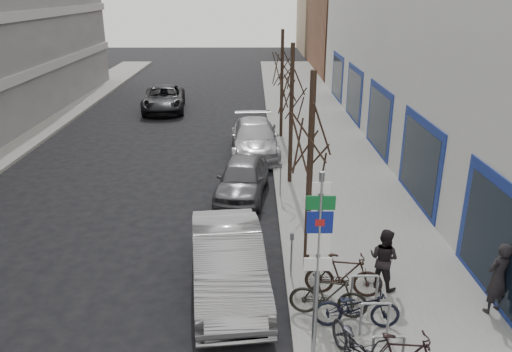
{
  "coord_description": "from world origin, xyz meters",
  "views": [
    {
      "loc": [
        1.15,
        -8.48,
        7.3
      ],
      "look_at": [
        1.24,
        5.65,
        2.0
      ],
      "focal_mm": 35.0,
      "sensor_mm": 36.0,
      "label": 1
    }
  ],
  "objects_px": {
    "bike_rack": "(375,315)",
    "bike_mid_inner": "(328,295)",
    "tree_near": "(312,127)",
    "pedestrian_near": "(498,278)",
    "parked_car_back": "(255,138)",
    "highway_sign_pole": "(318,257)",
    "bike_near_left": "(356,343)",
    "meter_front": "(292,250)",
    "parked_car_mid": "(242,178)",
    "meter_mid": "(281,176)",
    "parked_car_front": "(228,262)",
    "lane_car": "(164,99)",
    "pedestrian_far": "(384,258)",
    "tree_mid": "(292,81)",
    "bike_far_inner": "(344,275)",
    "meter_back": "(274,135)",
    "bike_mid_curb": "(357,304)",
    "tree_far": "(282,59)"
  },
  "relations": [
    {
      "from": "bike_rack",
      "to": "bike_mid_inner",
      "type": "distance_m",
      "value": 1.15
    },
    {
      "from": "tree_far",
      "to": "parked_car_back",
      "type": "bearing_deg",
      "value": -118.39
    },
    {
      "from": "lane_car",
      "to": "pedestrian_far",
      "type": "height_order",
      "value": "pedestrian_far"
    },
    {
      "from": "tree_far",
      "to": "pedestrian_far",
      "type": "distance_m",
      "value": 14.46
    },
    {
      "from": "bike_rack",
      "to": "tree_near",
      "type": "bearing_deg",
      "value": 112.48
    },
    {
      "from": "bike_mid_inner",
      "to": "parked_car_mid",
      "type": "bearing_deg",
      "value": 26.79
    },
    {
      "from": "highway_sign_pole",
      "to": "bike_near_left",
      "type": "relative_size",
      "value": 2.17
    },
    {
      "from": "pedestrian_near",
      "to": "pedestrian_far",
      "type": "height_order",
      "value": "pedestrian_near"
    },
    {
      "from": "meter_mid",
      "to": "meter_back",
      "type": "distance_m",
      "value": 5.5
    },
    {
      "from": "tree_mid",
      "to": "lane_car",
      "type": "distance_m",
      "value": 15.22
    },
    {
      "from": "pedestrian_far",
      "to": "tree_near",
      "type": "bearing_deg",
      "value": 12.27
    },
    {
      "from": "meter_mid",
      "to": "bike_mid_curb",
      "type": "bearing_deg",
      "value": -80.26
    },
    {
      "from": "parked_car_mid",
      "to": "lane_car",
      "type": "relative_size",
      "value": 0.77
    },
    {
      "from": "tree_far",
      "to": "parked_car_front",
      "type": "distance_m",
      "value": 14.46
    },
    {
      "from": "bike_rack",
      "to": "bike_far_inner",
      "type": "bearing_deg",
      "value": 105.95
    },
    {
      "from": "pedestrian_near",
      "to": "bike_mid_inner",
      "type": "bearing_deg",
      "value": -19.82
    },
    {
      "from": "parked_car_front",
      "to": "lane_car",
      "type": "relative_size",
      "value": 0.91
    },
    {
      "from": "bike_near_left",
      "to": "parked_car_mid",
      "type": "xyz_separation_m",
      "value": [
        -2.42,
        9.25,
        -0.02
      ]
    },
    {
      "from": "tree_mid",
      "to": "meter_back",
      "type": "xyz_separation_m",
      "value": [
        -0.45,
        4.0,
        -3.19
      ]
    },
    {
      "from": "tree_mid",
      "to": "bike_near_left",
      "type": "relative_size",
      "value": 2.84
    },
    {
      "from": "bike_rack",
      "to": "meter_front",
      "type": "height_order",
      "value": "meter_front"
    },
    {
      "from": "bike_mid_curb",
      "to": "lane_car",
      "type": "bearing_deg",
      "value": 22.63
    },
    {
      "from": "bike_rack",
      "to": "parked_car_back",
      "type": "xyz_separation_m",
      "value": [
        -2.57,
        13.36,
        0.11
      ]
    },
    {
      "from": "tree_far",
      "to": "meter_back",
      "type": "distance_m",
      "value": 4.08
    },
    {
      "from": "highway_sign_pole",
      "to": "bike_rack",
      "type": "distance_m",
      "value": 2.36
    },
    {
      "from": "tree_mid",
      "to": "tree_far",
      "type": "relative_size",
      "value": 1.0
    },
    {
      "from": "pedestrian_far",
      "to": "meter_back",
      "type": "bearing_deg",
      "value": -37.86
    },
    {
      "from": "meter_mid",
      "to": "tree_far",
      "type": "bearing_deg",
      "value": 86.78
    },
    {
      "from": "bike_far_inner",
      "to": "meter_mid",
      "type": "bearing_deg",
      "value": 19.6
    },
    {
      "from": "bike_rack",
      "to": "bike_mid_inner",
      "type": "xyz_separation_m",
      "value": [
        -0.92,
        0.68,
        0.05
      ]
    },
    {
      "from": "meter_mid",
      "to": "parked_car_back",
      "type": "height_order",
      "value": "parked_car_back"
    },
    {
      "from": "meter_mid",
      "to": "lane_car",
      "type": "bearing_deg",
      "value": 114.69
    },
    {
      "from": "meter_mid",
      "to": "pedestrian_far",
      "type": "xyz_separation_m",
      "value": [
        2.28,
        -6.0,
        0.05
      ]
    },
    {
      "from": "bike_rack",
      "to": "tree_mid",
      "type": "height_order",
      "value": "tree_mid"
    },
    {
      "from": "tree_far",
      "to": "lane_car",
      "type": "height_order",
      "value": "tree_far"
    },
    {
      "from": "bike_far_inner",
      "to": "lane_car",
      "type": "distance_m",
      "value": 22.36
    },
    {
      "from": "bike_far_inner",
      "to": "pedestrian_far",
      "type": "height_order",
      "value": "pedestrian_far"
    },
    {
      "from": "tree_mid",
      "to": "bike_near_left",
      "type": "bearing_deg",
      "value": -86.88
    },
    {
      "from": "tree_mid",
      "to": "pedestrian_far",
      "type": "xyz_separation_m",
      "value": [
        1.83,
        -7.5,
        -3.14
      ]
    },
    {
      "from": "tree_far",
      "to": "pedestrian_near",
      "type": "distance_m",
      "value": 15.94
    },
    {
      "from": "meter_mid",
      "to": "parked_car_mid",
      "type": "height_order",
      "value": "parked_car_mid"
    },
    {
      "from": "bike_rack",
      "to": "parked_car_mid",
      "type": "bearing_deg",
      "value": 110.37
    },
    {
      "from": "pedestrian_near",
      "to": "parked_car_back",
      "type": "bearing_deg",
      "value": -88.0
    },
    {
      "from": "tree_near",
      "to": "tree_far",
      "type": "distance_m",
      "value": 13.0
    },
    {
      "from": "bike_near_left",
      "to": "pedestrian_near",
      "type": "xyz_separation_m",
      "value": [
        3.63,
        1.86,
        0.31
      ]
    },
    {
      "from": "bike_far_inner",
      "to": "parked_car_front",
      "type": "height_order",
      "value": "parked_car_front"
    },
    {
      "from": "meter_front",
      "to": "bike_near_left",
      "type": "distance_m",
      "value": 3.58
    },
    {
      "from": "tree_near",
      "to": "parked_car_mid",
      "type": "xyz_separation_m",
      "value": [
        -1.85,
        5.32,
        -3.38
      ]
    },
    {
      "from": "bike_rack",
      "to": "parked_car_mid",
      "type": "xyz_separation_m",
      "value": [
        -3.05,
        8.22,
        0.06
      ]
    },
    {
      "from": "tree_near",
      "to": "parked_car_back",
      "type": "xyz_separation_m",
      "value": [
        -1.37,
        10.46,
        -3.33
      ]
    }
  ]
}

